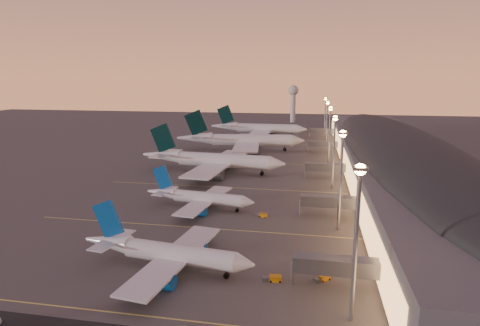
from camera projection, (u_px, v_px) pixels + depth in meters
The scene contains 13 objects.
ground at pixel (203, 221), 109.67m from camera, with size 700.00×700.00×0.00m, color #484542.
airliner_narrow_south at pixel (165, 253), 81.55m from camera, with size 38.16×34.34×13.63m.
airliner_narrow_north at pixel (199, 198), 120.27m from camera, with size 34.90×31.43×12.46m.
airliner_wide_near at pixel (211, 160), 165.81m from camera, with size 62.27×56.98×19.91m.
airliner_wide_mid at pixel (241, 140), 215.62m from camera, with size 68.93×63.22×22.05m.
airliner_wide_far at pixel (258, 128), 269.57m from camera, with size 65.01×59.10×20.83m.
terminal_building at pixel (393, 151), 166.53m from camera, with size 56.35×255.00×17.46m.
light_masts at pixel (331, 131), 162.14m from camera, with size 2.20×217.20×25.90m.
radar_tower at pixel (293, 97), 353.46m from camera, with size 9.00×9.00×32.50m.
lane_markings at pixel (232, 184), 148.15m from camera, with size 90.00×180.36×0.00m.
baggage_tug_a at pixel (273, 278), 77.22m from camera, with size 3.77×1.89×1.08m.
baggage_tug_b at pixel (322, 278), 77.39m from camera, with size 3.35×3.04×0.98m.
baggage_tug_c at pixel (262, 215), 113.05m from camera, with size 3.58×2.09×1.00m.
Camera 1 is at (28.98, -100.40, 38.27)m, focal length 30.00 mm.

